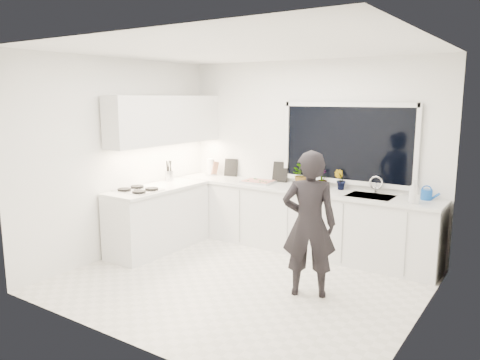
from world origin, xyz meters
The scene contains 25 objects.
floor centered at (0.00, 0.00, -0.01)m, with size 4.00×3.50×0.02m, color beige.
wall_back centered at (0.00, 1.76, 1.35)m, with size 4.00×0.02×2.70m, color white.
wall_left centered at (-2.01, 0.00, 1.35)m, with size 0.02×3.50×2.70m, color white.
wall_right centered at (2.01, 0.00, 1.35)m, with size 0.02×3.50×2.70m, color white.
ceiling centered at (0.00, 0.00, 2.71)m, with size 4.00×3.50×0.02m, color white.
window centered at (0.60, 1.73, 1.55)m, with size 1.80×0.02×1.00m, color black.
base_cabinets_back centered at (0.00, 1.45, 0.44)m, with size 3.92×0.58×0.88m, color white.
base_cabinets_left centered at (-1.67, 0.35, 0.44)m, with size 0.58×1.60×0.88m, color white.
countertop_back centered at (0.00, 1.44, 0.90)m, with size 3.94×0.62×0.04m, color silver.
countertop_left centered at (-1.67, 0.35, 0.90)m, with size 0.62×1.60×0.04m, color silver.
upper_cabinets centered at (-1.79, 0.70, 1.85)m, with size 0.34×2.10×0.70m, color white.
sink centered at (1.05, 1.45, 0.87)m, with size 0.58×0.42×0.14m, color silver.
faucet centered at (1.05, 1.65, 1.03)m, with size 0.03×0.03×0.22m, color silver.
stovetop centered at (-1.69, 0.00, 0.94)m, with size 0.56×0.48×0.03m, color black.
person centered at (0.82, 0.12, 0.81)m, with size 0.59×0.39×1.63m, color black.
pizza_tray centered at (-0.64, 1.42, 0.94)m, with size 0.46×0.34×0.03m, color #B2B3B6.
pizza centered at (-0.64, 1.42, 0.95)m, with size 0.42×0.30×0.01m, color #AE1725.
watering_can centered at (1.70, 1.61, 0.98)m, with size 0.14×0.14×0.13m, color #124BA8.
paper_towel_roll centered at (-1.63, 1.55, 1.05)m, with size 0.11×0.11×0.26m, color white.
knife_block centered at (-1.61, 1.59, 1.03)m, with size 0.13×0.10×0.22m, color #9B7A48.
utensil_crock centered at (-1.85, 0.80, 1.00)m, with size 0.13×0.13×0.16m, color silver.
picture_frame_large centered at (-1.33, 1.69, 1.06)m, with size 0.22×0.02×0.28m, color black.
picture_frame_small centered at (-0.42, 1.69, 1.07)m, with size 0.25×0.02×0.30m, color black.
herb_plants centered at (0.11, 1.61, 1.06)m, with size 0.86×0.28×0.30m.
soap_bottles centered at (1.62, 1.30, 1.05)m, with size 0.15×0.15×0.29m.
Camera 1 is at (2.95, -4.40, 2.18)m, focal length 35.00 mm.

